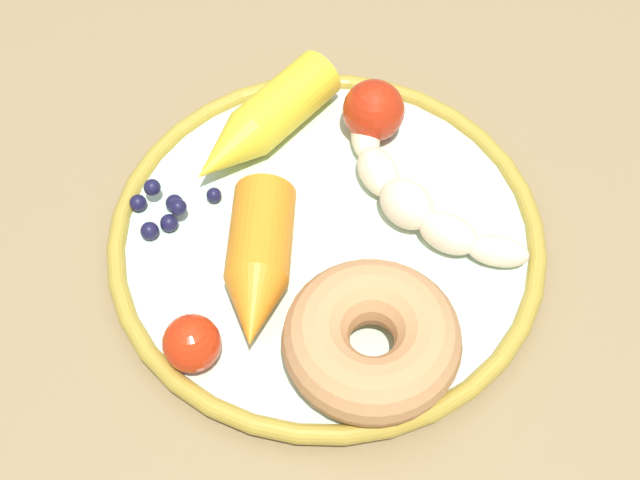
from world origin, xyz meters
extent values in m
cube|color=olive|center=(0.00, 0.00, 0.71)|extent=(0.99, 0.91, 0.03)
cube|color=#876E4C|center=(0.43, 0.39, 0.35)|extent=(0.05, 0.05, 0.70)
cylinder|color=silver|center=(0.00, -0.03, 0.73)|extent=(0.27, 0.27, 0.01)
torus|color=#AE9232|center=(0.00, -0.03, 0.74)|extent=(0.28, 0.28, 0.01)
ellipsoid|color=beige|center=(0.06, 0.02, 0.75)|extent=(0.03, 0.04, 0.02)
ellipsoid|color=beige|center=(0.05, -0.01, 0.75)|extent=(0.03, 0.04, 0.02)
ellipsoid|color=beige|center=(0.05, -0.04, 0.75)|extent=(0.04, 0.05, 0.03)
ellipsoid|color=beige|center=(0.07, -0.07, 0.75)|extent=(0.04, 0.05, 0.02)
ellipsoid|color=beige|center=(0.09, -0.10, 0.75)|extent=(0.04, 0.04, 0.02)
cylinder|color=orange|center=(-0.04, -0.02, 0.76)|extent=(0.07, 0.08, 0.04)
cone|color=orange|center=(-0.07, -0.07, 0.76)|extent=(0.06, 0.06, 0.04)
cylinder|color=yellow|center=(0.02, 0.07, 0.76)|extent=(0.08, 0.06, 0.04)
cone|color=yellow|center=(-0.04, 0.04, 0.76)|extent=(0.06, 0.05, 0.04)
torus|color=tan|center=(-0.01, -0.12, 0.76)|extent=(0.11, 0.11, 0.04)
sphere|color=#191638|center=(-0.10, 0.02, 0.74)|extent=(0.01, 0.01, 0.01)
sphere|color=#191638|center=(-0.09, 0.02, 0.74)|extent=(0.01, 0.01, 0.01)
sphere|color=#191638|center=(-0.05, 0.03, 0.74)|extent=(0.01, 0.01, 0.01)
sphere|color=#191638|center=(-0.08, 0.03, 0.74)|extent=(0.01, 0.01, 0.01)
sphere|color=#191638|center=(-0.10, 0.04, 0.74)|extent=(0.01, 0.01, 0.01)
sphere|color=#191638|center=(-0.08, 0.02, 0.75)|extent=(0.01, 0.01, 0.01)
sphere|color=#191638|center=(-0.09, 0.04, 0.75)|extent=(0.01, 0.01, 0.01)
sphere|color=red|center=(-0.11, -0.07, 0.75)|extent=(0.03, 0.03, 0.03)
sphere|color=red|center=(0.07, 0.03, 0.76)|extent=(0.04, 0.04, 0.04)
camera|label=1|loc=(-0.16, -0.33, 1.24)|focal=53.52mm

